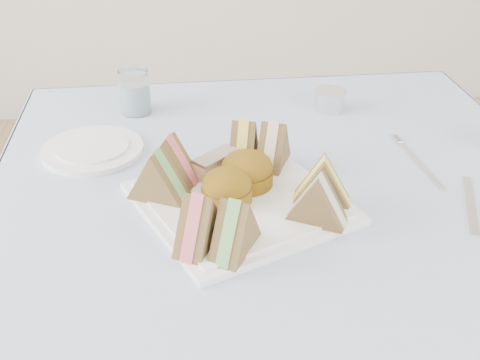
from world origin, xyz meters
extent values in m
cube|color=brown|center=(0.00, 0.00, 0.37)|extent=(0.90, 0.90, 0.74)
cube|color=#BDD5FB|center=(0.00, 0.00, 0.74)|extent=(1.02, 1.02, 0.01)
cube|color=white|center=(-0.08, -0.05, 0.75)|extent=(0.40, 0.40, 0.01)
cylinder|color=brown|center=(-0.10, -0.06, 0.79)|extent=(0.12, 0.12, 0.06)
cylinder|color=brown|center=(-0.06, -0.01, 0.79)|extent=(0.13, 0.13, 0.06)
cube|color=#E4C185|center=(-0.11, 0.03, 0.78)|extent=(0.09, 0.08, 0.04)
cylinder|color=white|center=(-0.34, 0.17, 0.75)|extent=(0.23, 0.23, 0.01)
cylinder|color=white|center=(-0.26, 0.35, 0.79)|extent=(0.08, 0.08, 0.10)
cylinder|color=silver|center=(0.16, 0.31, 0.77)|extent=(0.08, 0.08, 0.04)
cube|color=silver|center=(0.30, -0.10, 0.75)|extent=(0.08, 0.18, 0.00)
cube|color=silver|center=(0.27, 0.04, 0.75)|extent=(0.02, 0.18, 0.00)
camera|label=1|loc=(-0.18, -0.88, 1.30)|focal=45.00mm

